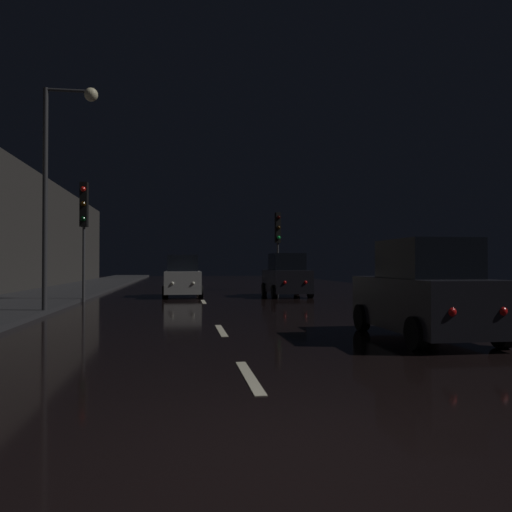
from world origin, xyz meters
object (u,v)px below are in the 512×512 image
object	(u,v)px
car_parked_right_near	(424,293)
car_parked_right_far	(286,277)
traffic_light_far_right	(278,234)
streetlamp_overhead	(60,163)
traffic_light_far_left	(84,214)
car_approaching_headlights	(183,278)

from	to	relation	value
car_parked_right_near	car_parked_right_far	xyz separation A→B (m)	(0.00, 14.76, 0.00)
traffic_light_far_right	streetlamp_overhead	xyz separation A→B (m)	(-9.86, -14.55, 1.32)
traffic_light_far_left	car_parked_right_far	xyz separation A→B (m)	(9.31, 2.54, -2.75)
streetlamp_overhead	car_approaching_headlights	world-z (taller)	streetlamp_overhead
traffic_light_far_left	car_parked_right_near	world-z (taller)	traffic_light_far_left
traffic_light_far_right	car_parked_right_near	world-z (taller)	traffic_light_far_right
streetlamp_overhead	car_approaching_headlights	bearing A→B (deg)	65.34
traffic_light_far_right	car_approaching_headlights	distance (m)	8.81
traffic_light_far_left	car_parked_right_near	xyz separation A→B (m)	(9.31, -12.22, -2.75)
traffic_light_far_right	car_parked_right_far	bearing A→B (deg)	-14.50
traffic_light_far_left	traffic_light_far_right	world-z (taller)	traffic_light_far_left
traffic_light_far_left	streetlamp_overhead	distance (m)	5.67
car_approaching_headlights	traffic_light_far_right	bearing A→B (deg)	135.28
traffic_light_far_left	traffic_light_far_right	size ratio (longest dim) A/B	1.05
streetlamp_overhead	car_parked_right_near	bearing A→B (deg)	-36.35
car_approaching_headlights	car_parked_right_near	size ratio (longest dim) A/B	0.96
car_approaching_headlights	car_parked_right_far	xyz separation A→B (m)	(5.12, -0.47, 0.04)
traffic_light_far_right	streetlamp_overhead	world-z (taller)	streetlamp_overhead
car_approaching_headlights	car_parked_right_far	world-z (taller)	car_parked_right_far
traffic_light_far_right	streetlamp_overhead	size ratio (longest dim) A/B	0.66
streetlamp_overhead	traffic_light_far_right	bearing A→B (deg)	55.88
streetlamp_overhead	car_parked_right_near	distance (m)	11.89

